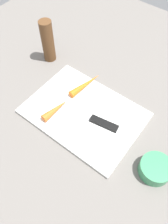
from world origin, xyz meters
TOP-DOWN VIEW (x-y plane):
  - ground_plane at (0.00, 0.00)m, footprint 1.40×1.40m
  - cutting_board at (0.00, 0.00)m, footprint 0.36×0.26m
  - knife at (-0.06, 0.00)m, footprint 0.20×0.05m
  - carrot_long at (0.06, -0.09)m, footprint 0.05×0.13m
  - carrot_short at (0.07, 0.05)m, footprint 0.04×0.10m
  - small_bowl at (-0.27, 0.03)m, footprint 0.09×0.09m
  - pepper_grinder at (0.26, -0.13)m, footprint 0.05×0.05m

SIDE VIEW (x-z plane):
  - ground_plane at x=0.00m, z-range 0.00..0.00m
  - cutting_board at x=0.00m, z-range 0.00..0.01m
  - knife at x=-0.06m, z-range 0.01..0.02m
  - small_bowl at x=-0.27m, z-range 0.00..0.04m
  - carrot_long at x=0.06m, z-range 0.01..0.04m
  - carrot_short at x=0.07m, z-range 0.01..0.04m
  - pepper_grinder at x=0.26m, z-range 0.00..0.16m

